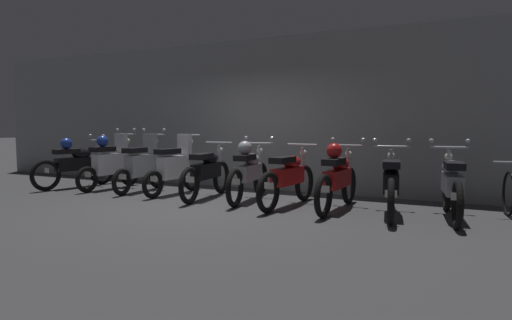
% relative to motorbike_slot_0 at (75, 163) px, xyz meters
% --- Properties ---
extents(ground_plane, '(80.00, 80.00, 0.00)m').
position_rel_motorbike_slot_0_xyz_m(ground_plane, '(3.74, -0.67, -0.53)').
color(ground_plane, '#424244').
extents(back_wall, '(16.00, 0.30, 3.16)m').
position_rel_motorbike_slot_0_xyz_m(back_wall, '(3.74, 1.75, 1.05)').
color(back_wall, gray).
rests_on(back_wall, ground).
extents(motorbike_slot_0, '(0.63, 1.93, 1.15)m').
position_rel_motorbike_slot_0_xyz_m(motorbike_slot_0, '(0.00, 0.00, 0.00)').
color(motorbike_slot_0, black).
rests_on(motorbike_slot_0, ground).
extents(motorbike_slot_1, '(0.59, 1.68, 1.29)m').
position_rel_motorbike_slot_0_xyz_m(motorbike_slot_1, '(0.83, 0.18, 0.04)').
color(motorbike_slot_1, black).
rests_on(motorbike_slot_1, ground).
extents(motorbike_slot_2, '(0.59, 1.68, 1.29)m').
position_rel_motorbike_slot_0_xyz_m(motorbike_slot_2, '(1.66, 0.21, -0.00)').
color(motorbike_slot_2, black).
rests_on(motorbike_slot_2, ground).
extents(motorbike_slot_3, '(0.56, 1.68, 1.18)m').
position_rel_motorbike_slot_0_xyz_m(motorbike_slot_3, '(2.49, 0.22, -0.00)').
color(motorbike_slot_3, black).
rests_on(motorbike_slot_3, ground).
extents(motorbike_slot_4, '(0.56, 1.95, 1.03)m').
position_rel_motorbike_slot_0_xyz_m(motorbike_slot_4, '(3.32, 0.10, -0.04)').
color(motorbike_slot_4, black).
rests_on(motorbike_slot_4, ground).
extents(motorbike_slot_5, '(0.59, 1.95, 1.15)m').
position_rel_motorbike_slot_0_xyz_m(motorbike_slot_5, '(4.15, 0.18, 0.00)').
color(motorbike_slot_5, black).
rests_on(motorbike_slot_5, ground).
extents(motorbike_slot_6, '(0.56, 1.95, 1.03)m').
position_rel_motorbike_slot_0_xyz_m(motorbike_slot_6, '(4.99, 0.00, -0.04)').
color(motorbike_slot_6, black).
rests_on(motorbike_slot_6, ground).
extents(motorbike_slot_7, '(0.59, 1.95, 1.15)m').
position_rel_motorbike_slot_0_xyz_m(motorbike_slot_7, '(5.82, 0.04, 0.00)').
color(motorbike_slot_7, black).
rests_on(motorbike_slot_7, ground).
extents(motorbike_slot_8, '(0.60, 1.94, 1.15)m').
position_rel_motorbike_slot_0_xyz_m(motorbike_slot_8, '(6.64, 0.01, -0.04)').
color(motorbike_slot_8, black).
rests_on(motorbike_slot_8, ground).
extents(motorbike_slot_9, '(0.58, 1.94, 1.15)m').
position_rel_motorbike_slot_0_xyz_m(motorbike_slot_9, '(7.47, 0.17, -0.04)').
color(motorbike_slot_9, black).
rests_on(motorbike_slot_9, ground).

